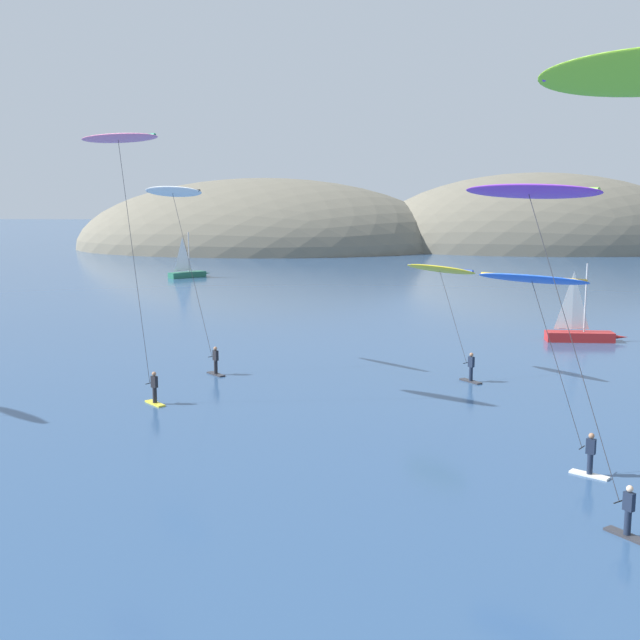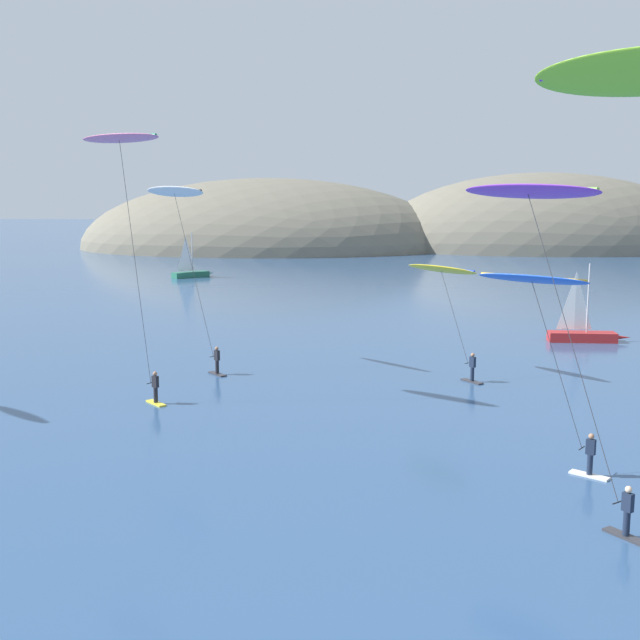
{
  "view_description": "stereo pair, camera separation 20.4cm",
  "coord_description": "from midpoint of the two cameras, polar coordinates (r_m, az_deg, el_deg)",
  "views": [
    {
      "loc": [
        5.03,
        -8.6,
        10.85
      ],
      "look_at": [
        3.61,
        25.09,
        5.41
      ],
      "focal_mm": 45.0,
      "sensor_mm": 36.0,
      "label": 1
    },
    {
      "loc": [
        5.24,
        -8.59,
        10.85
      ],
      "look_at": [
        3.61,
        25.09,
        5.41
      ],
      "focal_mm": 45.0,
      "sensor_mm": 36.0,
      "label": 2
    }
  ],
  "objects": [
    {
      "name": "sailboat_far",
      "position": [
        103.34,
        -8.99,
        3.38
      ],
      "size": [
        5.01,
        4.76,
        5.7
      ],
      "color": "#23664C",
      "rests_on": "ground"
    },
    {
      "name": "sailboat_near",
      "position": [
        61.47,
        18.51,
        -0.88
      ],
      "size": [
        5.91,
        1.56,
        5.7
      ],
      "color": "#B22323",
      "rests_on": "ground"
    },
    {
      "name": "kitesurfer_purple",
      "position": [
        28.51,
        15.27,
        7.18
      ],
      "size": [
        5.59,
        7.26,
        11.17
      ],
      "color": "#2D2D33",
      "rests_on": "ground"
    },
    {
      "name": "kitesurfer_pink",
      "position": [
        42.42,
        -13.72,
        10.91
      ],
      "size": [
        5.39,
        4.17,
        13.76
      ],
      "color": "yellow",
      "rests_on": "ground"
    },
    {
      "name": "kitesurfer_blue",
      "position": [
        32.41,
        15.43,
        1.5
      ],
      "size": [
        5.06,
        4.02,
        7.73
      ],
      "color": "silver",
      "rests_on": "ground"
    },
    {
      "name": "headland_island",
      "position": [
        155.05,
        4.69,
        5.12
      ],
      "size": [
        121.04,
        50.77,
        28.59
      ],
      "color": "#6B6656",
      "rests_on": "ground"
    },
    {
      "name": "kitesurfer_yellow",
      "position": [
        47.59,
        8.91,
        3.0
      ],
      "size": [
        4.54,
        5.19,
        6.64
      ],
      "color": "#2D2D33",
      "rests_on": "ground"
    },
    {
      "name": "kitesurfer_white",
      "position": [
        50.12,
        -9.97,
        8.01
      ],
      "size": [
        6.08,
        5.84,
        11.22
      ],
      "color": "#2D2D33",
      "rests_on": "ground"
    }
  ]
}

